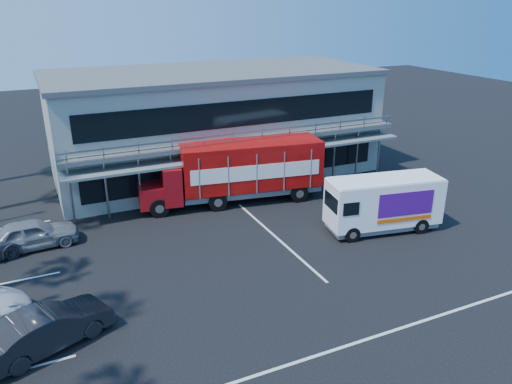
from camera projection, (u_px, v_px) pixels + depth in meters
name	position (u px, v px, depth m)	size (l,w,h in m)	color
ground	(268.00, 272.00, 23.12)	(120.00, 120.00, 0.00)	black
building	(214.00, 122.00, 35.63)	(22.40, 12.00, 7.30)	gray
red_truck	(239.00, 170.00, 30.55)	(11.44, 4.28, 3.76)	maroon
white_van	(383.00, 203.00, 26.79)	(6.38, 3.13, 2.98)	white
parked_car_b	(48.00, 328.00, 17.89)	(1.61, 4.62, 1.52)	black
parked_car_e	(32.00, 234.00, 25.14)	(1.78, 4.41, 1.50)	gray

